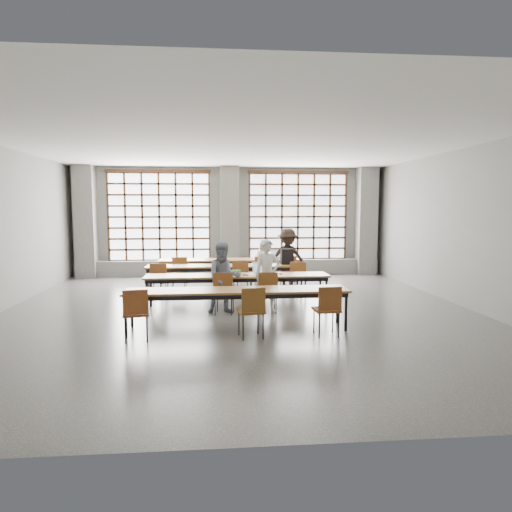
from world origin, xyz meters
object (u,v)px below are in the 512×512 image
(laptop_back, at_px, (276,256))
(mouse, at_px, (280,273))
(chair_near_left, at_px, (136,309))
(plastic_bag, at_px, (261,254))
(chair_back_left, at_px, (179,269))
(chair_front_right, at_px, (268,288))
(red_pouch, at_px, (136,311))
(chair_near_right, at_px, (328,306))
(desk_row_c, at_px, (237,278))
(backpack, at_px, (287,257))
(chair_front_left, at_px, (224,289))
(student_male, at_px, (267,276))
(desk_row_b, at_px, (225,268))
(desk_row_a, at_px, (230,261))
(laptop_front, at_px, (261,271))
(phone, at_px, (246,275))
(chair_mid_right, at_px, (298,275))
(chair_back_mid, at_px, (260,268))
(chair_mid_centre, at_px, (242,276))
(student_female, at_px, (224,278))
(green_box, at_px, (235,272))
(chair_back_right, at_px, (288,268))
(desk_row_d, at_px, (237,293))
(chair_mid_left, at_px, (159,277))
(chair_near_mid, at_px, (252,307))

(laptop_back, bearing_deg, mouse, -96.12)
(chair_near_left, height_order, plastic_bag, plastic_bag)
(chair_back_left, distance_m, chair_near_left, 4.90)
(chair_front_right, height_order, red_pouch, chair_front_right)
(chair_near_right, bearing_deg, desk_row_c, 120.24)
(mouse, bearing_deg, backpack, 76.56)
(backpack, height_order, plastic_bag, backpack)
(chair_front_left, height_order, chair_near_right, same)
(student_male, height_order, backpack, student_male)
(desk_row_c, bearing_deg, mouse, -1.21)
(desk_row_b, distance_m, mouse, 2.10)
(desk_row_a, relative_size, chair_near_right, 4.55)
(laptop_front, distance_m, red_pouch, 3.40)
(chair_near_left, relative_size, red_pouch, 4.40)
(phone, xyz_separation_m, red_pouch, (-1.97, -2.25, -0.24))
(desk_row_b, relative_size, chair_near_right, 4.55)
(chair_mid_right, distance_m, plastic_bag, 2.20)
(chair_back_mid, bearing_deg, laptop_back, 53.28)
(chair_mid_centre, distance_m, chair_near_left, 4.02)
(chair_front_right, distance_m, laptop_back, 3.90)
(plastic_bag, bearing_deg, student_female, -107.22)
(green_box, bearing_deg, chair_near_left, -124.53)
(chair_back_right, xyz_separation_m, red_pouch, (-3.32, -4.81, -0.04))
(chair_front_left, bearing_deg, mouse, 25.76)
(chair_front_left, distance_m, plastic_bag, 3.95)
(desk_row_a, xyz_separation_m, laptop_front, (0.61, -2.98, 0.13))
(desk_row_d, xyz_separation_m, student_female, (-0.21, 1.30, 0.08))
(desk_row_c, height_order, chair_mid_left, chair_mid_left)
(laptop_back, bearing_deg, desk_row_a, -175.49)
(desk_row_c, relative_size, chair_near_mid, 4.55)
(chair_near_left, bearing_deg, chair_front_right, 37.17)
(green_box, bearing_deg, chair_back_mid, 71.52)
(phone, bearing_deg, chair_back_left, 122.52)
(laptop_back, height_order, backpack, backpack)
(desk_row_a, relative_size, chair_mid_left, 4.55)
(backpack, bearing_deg, chair_back_mid, 128.55)
(chair_mid_right, xyz_separation_m, green_box, (-1.61, -1.02, 0.24))
(chair_mid_left, bearing_deg, chair_back_mid, 28.09)
(green_box, bearing_deg, backpack, 49.84)
(desk_row_b, xyz_separation_m, chair_front_left, (-0.09, -2.35, -0.13))
(chair_back_mid, distance_m, chair_front_left, 3.27)
(desk_row_c, distance_m, chair_back_mid, 2.58)
(green_box, bearing_deg, chair_front_left, -110.22)
(student_female, xyz_separation_m, red_pouch, (-1.49, -1.85, -0.24))
(chair_back_mid, distance_m, chair_near_right, 4.94)
(desk_row_b, height_order, red_pouch, desk_row_b)
(chair_mid_right, relative_size, laptop_front, 2.13)
(chair_back_left, distance_m, chair_back_right, 2.99)
(desk_row_c, height_order, student_female, student_female)
(chair_back_left, relative_size, chair_mid_left, 1.00)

